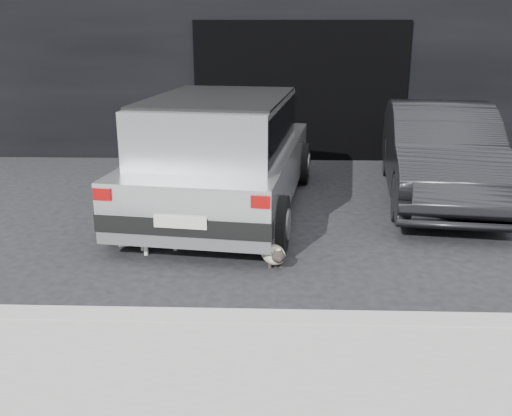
{
  "coord_description": "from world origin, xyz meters",
  "views": [
    {
      "loc": [
        0.54,
        -6.96,
        2.47
      ],
      "look_at": [
        0.34,
        -1.11,
        0.61
      ],
      "focal_mm": 40.0,
      "sensor_mm": 36.0,
      "label": 1
    }
  ],
  "objects_px": {
    "second_car": "(440,152)",
    "cat_siamese": "(273,254)",
    "silver_hatchback": "(223,149)",
    "cat_white": "(162,234)"
  },
  "relations": [
    {
      "from": "silver_hatchback",
      "to": "second_car",
      "type": "bearing_deg",
      "value": 20.27
    },
    {
      "from": "cat_white",
      "to": "cat_siamese",
      "type": "bearing_deg",
      "value": 46.55
    },
    {
      "from": "silver_hatchback",
      "to": "cat_white",
      "type": "bearing_deg",
      "value": -102.8
    },
    {
      "from": "second_car",
      "to": "cat_siamese",
      "type": "bearing_deg",
      "value": -125.56
    },
    {
      "from": "second_car",
      "to": "cat_white",
      "type": "relative_size",
      "value": 5.48
    },
    {
      "from": "cat_siamese",
      "to": "cat_white",
      "type": "height_order",
      "value": "cat_white"
    },
    {
      "from": "silver_hatchback",
      "to": "cat_siamese",
      "type": "height_order",
      "value": "silver_hatchback"
    },
    {
      "from": "silver_hatchback",
      "to": "second_car",
      "type": "relative_size",
      "value": 1.08
    },
    {
      "from": "silver_hatchback",
      "to": "second_car",
      "type": "xyz_separation_m",
      "value": [
        3.17,
        0.72,
        -0.18
      ]
    },
    {
      "from": "second_car",
      "to": "cat_siamese",
      "type": "xyz_separation_m",
      "value": [
        -2.46,
        -2.65,
        -0.58
      ]
    }
  ]
}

